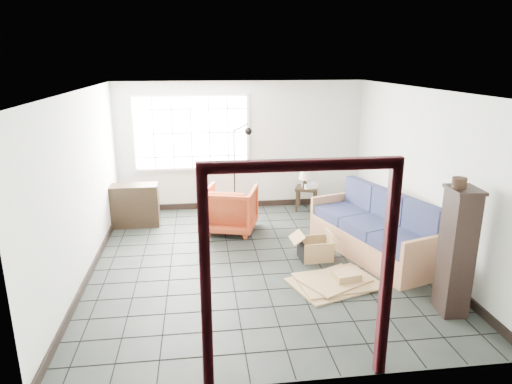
{
  "coord_description": "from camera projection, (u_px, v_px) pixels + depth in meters",
  "views": [
    {
      "loc": [
        -0.87,
        -6.4,
        3.02
      ],
      "look_at": [
        -0.01,
        0.3,
        1.04
      ],
      "focal_mm": 32.0,
      "sensor_mm": 36.0,
      "label": 1
    }
  ],
  "objects": [
    {
      "name": "ground",
      "position": [
        259.0,
        262.0,
        7.05
      ],
      "size": [
        5.5,
        5.5,
        0.0
      ],
      "primitive_type": "plane",
      "color": "black",
      "rests_on": "ground"
    },
    {
      "name": "room_shell",
      "position": [
        259.0,
        155.0,
        6.61
      ],
      "size": [
        5.02,
        5.52,
        2.61
      ],
      "color": "silver",
      "rests_on": "ground"
    },
    {
      "name": "window_panel",
      "position": [
        191.0,
        133.0,
        9.05
      ],
      "size": [
        2.32,
        0.08,
        1.52
      ],
      "color": "silver",
      "rests_on": "ground"
    },
    {
      "name": "doorway_trim",
      "position": [
        299.0,
        249.0,
        4.1
      ],
      "size": [
        1.8,
        0.08,
        2.2
      ],
      "color": "#340B10",
      "rests_on": "ground"
    },
    {
      "name": "futon_sofa",
      "position": [
        376.0,
        232.0,
        7.25
      ],
      "size": [
        1.54,
        2.46,
        1.02
      ],
      "rotation": [
        0.0,
        0.0,
        0.31
      ],
      "color": "brown",
      "rests_on": "ground"
    },
    {
      "name": "armchair",
      "position": [
        230.0,
        207.0,
        8.19
      ],
      "size": [
        1.08,
        1.04,
        0.91
      ],
      "primitive_type": "imported",
      "rotation": [
        0.0,
        0.0,
        2.85
      ],
      "color": "#994516",
      "rests_on": "ground"
    },
    {
      "name": "side_table",
      "position": [
        307.0,
        191.0,
        9.39
      ],
      "size": [
        0.57,
        0.57,
        0.48
      ],
      "rotation": [
        0.0,
        0.0,
        -0.36
      ],
      "color": "black",
      "rests_on": "ground"
    },
    {
      "name": "table_lamp",
      "position": [
        305.0,
        176.0,
        9.21
      ],
      "size": [
        0.31,
        0.31,
        0.38
      ],
      "rotation": [
        0.0,
        0.0,
        -0.29
      ],
      "color": "black",
      "rests_on": "side_table"
    },
    {
      "name": "projector",
      "position": [
        310.0,
        185.0,
        9.28
      ],
      "size": [
        0.31,
        0.27,
        0.1
      ],
      "rotation": [
        0.0,
        0.0,
        0.21
      ],
      "color": "silver",
      "rests_on": "side_table"
    },
    {
      "name": "floor_lamp",
      "position": [
        241.0,
        166.0,
        9.03
      ],
      "size": [
        0.51,
        0.32,
        1.82
      ],
      "rotation": [
        0.0,
        0.0,
        0.14
      ],
      "color": "black",
      "rests_on": "ground"
    },
    {
      "name": "console_shelf",
      "position": [
        131.0,
        206.0,
        8.46
      ],
      "size": [
        1.02,
        0.41,
        0.79
      ],
      "rotation": [
        0.0,
        0.0,
        0.02
      ],
      "color": "black",
      "rests_on": "ground"
    },
    {
      "name": "tall_shelf",
      "position": [
        457.0,
        251.0,
        5.45
      ],
      "size": [
        0.36,
        0.46,
        1.59
      ],
      "rotation": [
        0.0,
        0.0,
        -0.07
      ],
      "color": "black",
      "rests_on": "ground"
    },
    {
      "name": "pot",
      "position": [
        459.0,
        183.0,
        5.2
      ],
      "size": [
        0.2,
        0.2,
        0.12
      ],
      "rotation": [
        0.0,
        0.0,
        0.26
      ],
      "color": "black",
      "rests_on": "tall_shelf"
    },
    {
      "name": "open_box",
      "position": [
        315.0,
        249.0,
        7.12
      ],
      "size": [
        0.8,
        0.42,
        0.44
      ],
      "rotation": [
        0.0,
        0.0,
        0.05
      ],
      "color": "#A87B51",
      "rests_on": "ground"
    },
    {
      "name": "cardboard_pile",
      "position": [
        336.0,
        281.0,
        6.34
      ],
      "size": [
        1.38,
        1.16,
        0.17
      ],
      "rotation": [
        0.0,
        0.0,
        0.27
      ],
      "color": "#A87B51",
      "rests_on": "ground"
    }
  ]
}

